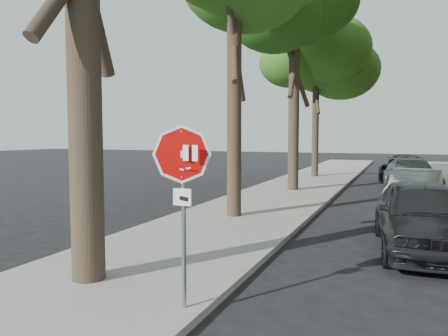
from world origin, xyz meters
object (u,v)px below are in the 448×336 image
(car_c, at_px, (411,175))
(car_d, at_px, (405,167))
(stop_sign, at_px, (183,181))
(tree_far, at_px, (316,57))
(tree_mid_b, at_px, (295,13))
(car_b, at_px, (415,190))
(car_a, at_px, (423,216))

(car_c, relative_size, car_d, 1.00)
(car_c, distance_m, car_d, 5.51)
(stop_sign, relative_size, tree_far, 0.28)
(car_c, bearing_deg, tree_mid_b, -164.12)
(car_b, bearing_deg, car_c, 97.37)
(stop_sign, relative_size, car_a, 0.56)
(car_a, height_order, car_d, car_a)
(car_b, height_order, car_d, car_d)
(tree_far, distance_m, car_d, 8.24)
(stop_sign, distance_m, car_d, 22.02)
(tree_mid_b, bearing_deg, stop_sign, -83.05)
(car_a, xyz_separation_m, car_d, (-0.28, 16.65, -0.08))
(tree_mid_b, xyz_separation_m, car_d, (4.75, 7.63, -7.27))
(car_d, bearing_deg, car_b, -84.06)
(car_a, relative_size, car_b, 1.09)
(tree_far, height_order, car_a, tree_far)
(car_d, bearing_deg, car_c, -83.04)
(car_a, height_order, car_b, car_a)
(stop_sign, xyz_separation_m, tree_mid_b, (-1.72, 14.15, 6.05))
(tree_mid_b, height_order, car_b, tree_mid_b)
(stop_sign, bearing_deg, car_d, 82.09)
(tree_mid_b, bearing_deg, car_a, -60.87)
(car_c, xyz_separation_m, car_d, (-0.23, 5.50, -0.03))
(tree_far, relative_size, car_d, 1.79)
(tree_mid_b, height_order, car_a, tree_mid_b)
(car_b, bearing_deg, car_d, 98.37)
(car_c, bearing_deg, stop_sign, -108.55)
(stop_sign, xyz_separation_m, car_c, (3.26, 16.27, -1.19))
(car_b, bearing_deg, car_a, -83.05)
(car_d, bearing_deg, tree_far, -168.24)
(car_b, bearing_deg, tree_mid_b, 152.32)
(tree_mid_b, bearing_deg, car_c, 23.11)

